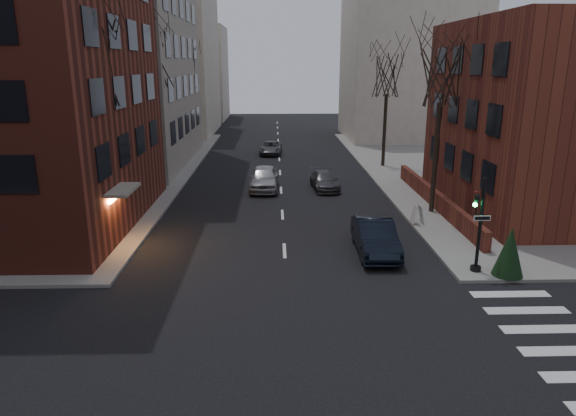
{
  "coord_description": "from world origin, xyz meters",
  "views": [
    {
      "loc": [
        -0.44,
        -10.86,
        8.6
      ],
      "look_at": [
        0.18,
        12.37,
        2.0
      ],
      "focal_mm": 32.0,
      "sensor_mm": 36.0,
      "label": 1
    }
  ],
  "objects_px": {
    "tree_right_a": "(442,73)",
    "car_lane_gray": "(325,181)",
    "streetlamp_far": "(197,107)",
    "tree_left_c": "(186,69)",
    "streetlamp_near": "(152,134)",
    "tree_right_b": "(387,76)",
    "evergreen_shrub": "(510,252)",
    "car_lane_silver": "(264,178)",
    "sandwich_board": "(417,214)",
    "traffic_signal": "(478,231)",
    "car_lane_far": "(271,148)",
    "parked_sedan": "(375,237)",
    "tree_left_b": "(152,58)",
    "tree_left_a": "(93,65)"
  },
  "relations": [
    {
      "from": "streetlamp_near",
      "to": "car_lane_gray",
      "type": "xyz_separation_m",
      "value": [
        11.27,
        2.27,
        -3.63
      ]
    },
    {
      "from": "tree_left_c",
      "to": "tree_right_b",
      "type": "xyz_separation_m",
      "value": [
        17.6,
        -8.0,
        -0.44
      ]
    },
    {
      "from": "tree_right_b",
      "to": "car_lane_gray",
      "type": "relative_size",
      "value": 2.19
    },
    {
      "from": "traffic_signal",
      "to": "car_lane_far",
      "type": "distance_m",
      "value": 31.02
    },
    {
      "from": "streetlamp_far",
      "to": "tree_right_a",
      "type": "bearing_deg",
      "value": -54.69
    },
    {
      "from": "tree_left_b",
      "to": "streetlamp_near",
      "type": "height_order",
      "value": "tree_left_b"
    },
    {
      "from": "car_lane_silver",
      "to": "sandwich_board",
      "type": "height_order",
      "value": "car_lane_silver"
    },
    {
      "from": "tree_right_b",
      "to": "car_lane_gray",
      "type": "xyz_separation_m",
      "value": [
        -5.73,
        -7.73,
        -6.98
      ]
    },
    {
      "from": "car_lane_silver",
      "to": "tree_left_a",
      "type": "bearing_deg",
      "value": -125.2
    },
    {
      "from": "evergreen_shrub",
      "to": "streetlamp_far",
      "type": "bearing_deg",
      "value": 117.34
    },
    {
      "from": "traffic_signal",
      "to": "tree_left_c",
      "type": "relative_size",
      "value": 0.41
    },
    {
      "from": "tree_left_c",
      "to": "streetlamp_near",
      "type": "distance_m",
      "value": 18.4
    },
    {
      "from": "car_lane_gray",
      "to": "car_lane_far",
      "type": "bearing_deg",
      "value": 100.6
    },
    {
      "from": "tree_right_a",
      "to": "car_lane_silver",
      "type": "height_order",
      "value": "tree_right_a"
    },
    {
      "from": "traffic_signal",
      "to": "sandwich_board",
      "type": "distance_m",
      "value": 6.77
    },
    {
      "from": "car_lane_gray",
      "to": "car_lane_far",
      "type": "relative_size",
      "value": 0.95
    },
    {
      "from": "tree_right_b",
      "to": "car_lane_silver",
      "type": "bearing_deg",
      "value": -142.24
    },
    {
      "from": "tree_right_b",
      "to": "parked_sedan",
      "type": "xyz_separation_m",
      "value": [
        -4.58,
        -20.39,
        -6.79
      ]
    },
    {
      "from": "tree_left_b",
      "to": "streetlamp_far",
      "type": "xyz_separation_m",
      "value": [
        0.6,
        16.0,
        -4.68
      ]
    },
    {
      "from": "car_lane_gray",
      "to": "car_lane_far",
      "type": "height_order",
      "value": "car_lane_far"
    },
    {
      "from": "parked_sedan",
      "to": "tree_left_b",
      "type": "bearing_deg",
      "value": 132.89
    },
    {
      "from": "tree_left_c",
      "to": "car_lane_far",
      "type": "bearing_deg",
      "value": -9.0
    },
    {
      "from": "traffic_signal",
      "to": "tree_right_a",
      "type": "distance_m",
      "value": 10.92
    },
    {
      "from": "streetlamp_near",
      "to": "car_lane_gray",
      "type": "height_order",
      "value": "streetlamp_near"
    },
    {
      "from": "tree_right_a",
      "to": "car_lane_gray",
      "type": "relative_size",
      "value": 2.32
    },
    {
      "from": "streetlamp_far",
      "to": "tree_right_b",
      "type": "bearing_deg",
      "value": -30.47
    },
    {
      "from": "parked_sedan",
      "to": "car_lane_silver",
      "type": "xyz_separation_m",
      "value": [
        -5.4,
        12.66,
        0.03
      ]
    },
    {
      "from": "car_lane_far",
      "to": "sandwich_board",
      "type": "relative_size",
      "value": 4.32
    },
    {
      "from": "car_lane_silver",
      "to": "sandwich_board",
      "type": "distance_m",
      "value": 12.12
    },
    {
      "from": "car_lane_gray",
      "to": "sandwich_board",
      "type": "relative_size",
      "value": 4.09
    },
    {
      "from": "traffic_signal",
      "to": "sandwich_board",
      "type": "bearing_deg",
      "value": 95.5
    },
    {
      "from": "tree_right_a",
      "to": "evergreen_shrub",
      "type": "relative_size",
      "value": 4.7
    },
    {
      "from": "tree_right_a",
      "to": "car_lane_far",
      "type": "xyz_separation_m",
      "value": [
        -9.6,
        20.73,
        -7.41
      ]
    },
    {
      "from": "tree_left_a",
      "to": "streetlamp_near",
      "type": "relative_size",
      "value": 1.63
    },
    {
      "from": "traffic_signal",
      "to": "tree_right_b",
      "type": "distance_m",
      "value": 23.71
    },
    {
      "from": "tree_left_b",
      "to": "tree_left_c",
      "type": "bearing_deg",
      "value": 90.0
    },
    {
      "from": "parked_sedan",
      "to": "evergreen_shrub",
      "type": "bearing_deg",
      "value": -31.57
    },
    {
      "from": "tree_left_a",
      "to": "evergreen_shrub",
      "type": "distance_m",
      "value": 20.11
    },
    {
      "from": "traffic_signal",
      "to": "car_lane_gray",
      "type": "relative_size",
      "value": 0.95
    },
    {
      "from": "sandwich_board",
      "to": "tree_right_a",
      "type": "bearing_deg",
      "value": 54.64
    },
    {
      "from": "tree_right_b",
      "to": "evergreen_shrub",
      "type": "xyz_separation_m",
      "value": [
        0.32,
        -23.5,
        -6.4
      ]
    },
    {
      "from": "streetlamp_near",
      "to": "car_lane_far",
      "type": "distance_m",
      "value": 18.65
    },
    {
      "from": "streetlamp_near",
      "to": "car_lane_silver",
      "type": "height_order",
      "value": "streetlamp_near"
    },
    {
      "from": "tree_left_a",
      "to": "car_lane_gray",
      "type": "distance_m",
      "value": 17.56
    },
    {
      "from": "traffic_signal",
      "to": "tree_right_a",
      "type": "bearing_deg",
      "value": 84.53
    },
    {
      "from": "streetlamp_far",
      "to": "parked_sedan",
      "type": "height_order",
      "value": "streetlamp_far"
    },
    {
      "from": "tree_right_b",
      "to": "car_lane_silver",
      "type": "relative_size",
      "value": 1.89
    },
    {
      "from": "tree_left_c",
      "to": "traffic_signal",
      "type": "bearing_deg",
      "value": -61.64
    },
    {
      "from": "tree_right_b",
      "to": "streetlamp_far",
      "type": "bearing_deg",
      "value": 149.53
    },
    {
      "from": "car_lane_silver",
      "to": "car_lane_far",
      "type": "xyz_separation_m",
      "value": [
        0.38,
        14.47,
        -0.21
      ]
    }
  ]
}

